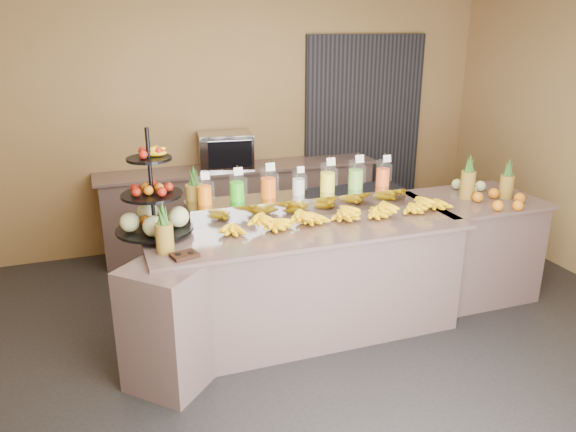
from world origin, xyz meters
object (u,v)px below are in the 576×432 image
banana_heap (344,210)px  fruit_stand (158,208)px  pitcher_tray (298,203)px  right_fruit_pile (492,193)px  condiment_caddy (185,255)px  oven_warmer (225,150)px

banana_heap → fruit_stand: size_ratio=2.52×
pitcher_tray → fruit_stand: bearing=-172.7°
banana_heap → right_fruit_pile: right_fruit_pile is taller
condiment_caddy → pitcher_tray: bearing=31.3°
right_fruit_pile → oven_warmer: oven_warmer is taller
condiment_caddy → oven_warmer: oven_warmer is taller
right_fruit_pile → oven_warmer: (-1.92, 1.98, 0.11)m
right_fruit_pile → oven_warmer: size_ratio=0.83×
pitcher_tray → oven_warmer: (-0.21, 1.67, 0.11)m
pitcher_tray → condiment_caddy: bearing=-148.7°
banana_heap → right_fruit_pile: 1.43m
banana_heap → fruit_stand: (-1.43, 0.15, 0.13)m
oven_warmer → condiment_caddy: bearing=-102.4°
banana_heap → pitcher_tray: bearing=132.8°
right_fruit_pile → fruit_stand: bearing=176.8°
oven_warmer → banana_heap: bearing=-68.4°
condiment_caddy → oven_warmer: (0.85, 2.31, 0.18)m
pitcher_tray → banana_heap: banana_heap is taller
pitcher_tray → banana_heap: 0.40m
fruit_stand → condiment_caddy: bearing=-88.5°
condiment_caddy → oven_warmer: 2.47m
fruit_stand → right_fruit_pile: size_ratio=1.70×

